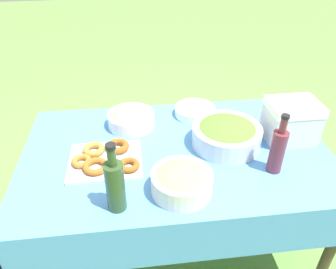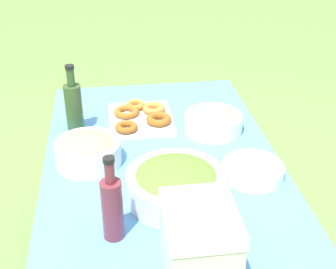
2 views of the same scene
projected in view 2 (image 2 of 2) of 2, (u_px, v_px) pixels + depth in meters
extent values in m
cube|color=#4C8CD1|center=(162.00, 163.00, 1.83)|extent=(1.48, 0.91, 0.02)
cube|color=#4C8CD1|center=(270.00, 179.00, 1.95)|extent=(1.48, 0.01, 0.22)
cube|color=#4C8CD1|center=(49.00, 197.00, 1.84)|extent=(1.48, 0.01, 0.22)
cube|color=#4C8CD1|center=(146.00, 108.00, 2.53)|extent=(0.01, 0.91, 0.22)
cylinder|color=#473828|center=(217.00, 147.00, 2.65)|extent=(0.05, 0.05, 0.71)
cylinder|color=#473828|center=(76.00, 157.00, 2.55)|extent=(0.05, 0.05, 0.71)
cylinder|color=silver|center=(176.00, 187.00, 1.59)|extent=(0.34, 0.34, 0.10)
ellipsoid|color=#51892D|center=(176.00, 178.00, 1.57)|extent=(0.30, 0.30, 0.07)
cylinder|color=white|center=(213.00, 123.00, 2.02)|extent=(0.25, 0.25, 0.07)
ellipsoid|color=tan|center=(214.00, 118.00, 2.01)|extent=(0.22, 0.22, 0.07)
cube|color=silver|center=(141.00, 119.00, 2.11)|extent=(0.33, 0.28, 0.02)
torus|color=brown|center=(126.00, 127.00, 2.00)|extent=(0.12, 0.12, 0.03)
torus|color=#93561E|center=(127.00, 112.00, 2.12)|extent=(0.16, 0.16, 0.03)
torus|color=#A36628|center=(135.00, 105.00, 2.19)|extent=(0.11, 0.11, 0.03)
torus|color=brown|center=(159.00, 119.00, 2.06)|extent=(0.11, 0.11, 0.03)
torus|color=#B27533|center=(154.00, 108.00, 2.15)|extent=(0.12, 0.12, 0.03)
cylinder|color=white|center=(253.00, 175.00, 1.73)|extent=(0.23, 0.23, 0.01)
cylinder|color=white|center=(253.00, 172.00, 1.72)|extent=(0.23, 0.23, 0.01)
cylinder|color=white|center=(253.00, 169.00, 1.72)|extent=(0.23, 0.23, 0.01)
cylinder|color=white|center=(253.00, 166.00, 1.71)|extent=(0.23, 0.23, 0.01)
cylinder|color=#2D4723|center=(74.00, 109.00, 1.98)|extent=(0.07, 0.07, 0.21)
cylinder|color=#2D4723|center=(71.00, 77.00, 1.91)|extent=(0.03, 0.03, 0.07)
cylinder|color=black|center=(69.00, 67.00, 1.88)|extent=(0.04, 0.04, 0.02)
cylinder|color=maroon|center=(112.00, 210.00, 1.40)|extent=(0.07, 0.07, 0.20)
cylinder|color=maroon|center=(110.00, 172.00, 1.33)|extent=(0.03, 0.03, 0.07)
cylinder|color=black|center=(109.00, 160.00, 1.31)|extent=(0.03, 0.03, 0.02)
cylinder|color=silver|center=(88.00, 153.00, 1.79)|extent=(0.25, 0.25, 0.09)
ellipsoid|color=tan|center=(87.00, 146.00, 1.77)|extent=(0.22, 0.22, 0.07)
cube|color=silver|center=(199.00, 246.00, 1.29)|extent=(0.24, 0.19, 0.16)
cube|color=white|center=(201.00, 217.00, 1.24)|extent=(0.24, 0.20, 0.04)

